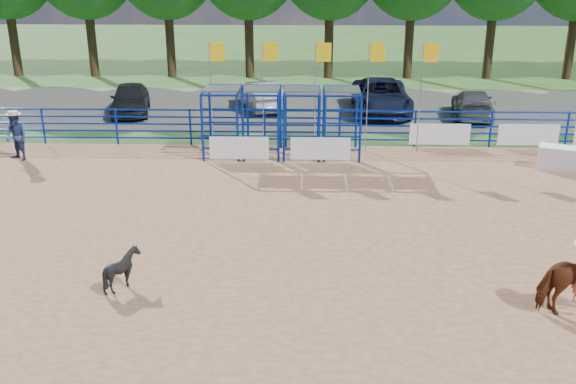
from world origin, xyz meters
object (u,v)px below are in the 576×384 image
at_px(spectator_cowboy, 16,136).
at_px(car_a, 130,99).
at_px(calf, 122,269).
at_px(car_b, 261,95).
at_px(car_d, 473,104).
at_px(announcer_table, 561,158).
at_px(car_c, 381,96).

height_order(spectator_cowboy, car_a, spectator_cowboy).
distance_m(calf, car_a, 18.10).
relative_size(car_a, car_b, 1.00).
distance_m(car_a, car_b, 6.38).
bearing_deg(car_d, spectator_cowboy, 31.02).
bearing_deg(calf, announcer_table, -67.90).
xyz_separation_m(announcer_table, spectator_cowboy, (-19.88, 0.57, 0.50)).
height_order(calf, car_a, car_a).
bearing_deg(calf, spectator_cowboy, 21.53).
height_order(calf, car_b, car_b).
bearing_deg(car_d, car_c, -2.52).
bearing_deg(car_d, calf, 64.33).
bearing_deg(car_c, announcer_table, -56.85).
xyz_separation_m(announcer_table, car_d, (-1.25, 8.02, 0.22)).
relative_size(calf, car_c, 0.16).
distance_m(car_a, car_d, 16.45).
bearing_deg(announcer_table, spectator_cowboy, 178.37).
height_order(spectator_cowboy, car_c, spectator_cowboy).
xyz_separation_m(spectator_cowboy, car_b, (8.47, 8.93, -0.22)).
bearing_deg(car_a, car_b, -0.79).
bearing_deg(car_c, spectator_cowboy, -148.44).
distance_m(announcer_table, car_b, 14.85).
relative_size(calf, car_d, 0.21).
height_order(car_a, car_c, car_c).
height_order(announcer_table, car_b, car_b).
relative_size(calf, car_a, 0.22).
height_order(calf, spectator_cowboy, spectator_cowboy).
distance_m(car_c, car_d, 4.34).
bearing_deg(announcer_table, calf, -145.25).
bearing_deg(calf, car_b, -18.28).
bearing_deg(car_c, car_d, -10.27).
distance_m(calf, car_d, 20.99).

